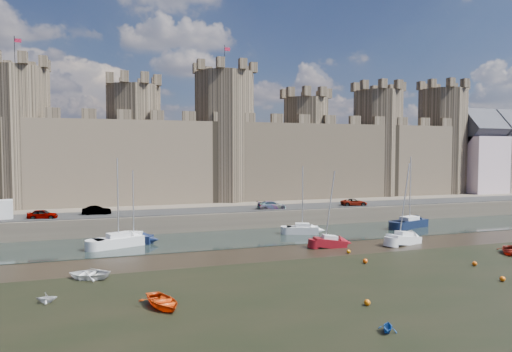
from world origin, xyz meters
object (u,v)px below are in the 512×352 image
at_px(car_2, 272,205).
at_px(sailboat_0, 119,241).
at_px(dinghy_0, 163,303).
at_px(car_3, 354,202).
at_px(sailboat_2, 302,229).
at_px(sailboat_4, 330,242).
at_px(sailboat_3, 410,223).
at_px(car_0, 43,214).
at_px(sailboat_5, 404,238).
at_px(car_1, 97,210).
at_px(sailboat_1, 134,238).
at_px(dinghy_1, 388,327).

height_order(car_2, sailboat_0, sailboat_0).
bearing_deg(dinghy_0, car_3, 23.48).
bearing_deg(sailboat_2, sailboat_4, -71.83).
bearing_deg(sailboat_2, sailboat_3, 19.82).
xyz_separation_m(car_2, sailboat_4, (1.05, -17.12, -2.46)).
xyz_separation_m(car_0, dinghy_0, (11.84, -32.14, -2.74)).
relative_size(car_3, sailboat_4, 0.47).
height_order(sailboat_5, dinghy_0, sailboat_5).
distance_m(car_0, sailboat_3, 51.51).
bearing_deg(sailboat_4, sailboat_5, -1.13).
bearing_deg(car_1, dinghy_0, -170.68).
bearing_deg(car_2, sailboat_1, 112.57).
xyz_separation_m(sailboat_1, dinghy_0, (0.71, -24.49, -0.34)).
relative_size(dinghy_0, dinghy_1, 2.80).
xyz_separation_m(car_2, sailboat_5, (10.52, -18.35, -2.43)).
distance_m(sailboat_0, dinghy_0, 22.94).
xyz_separation_m(sailboat_2, sailboat_5, (9.13, -9.96, -0.04)).
height_order(sailboat_4, dinghy_0, sailboat_4).
relative_size(sailboat_1, dinghy_0, 2.35).
distance_m(sailboat_4, dinghy_0, 26.08).
height_order(car_2, sailboat_1, sailboat_1).
xyz_separation_m(car_2, sailboat_2, (1.39, -8.39, -2.39)).
bearing_deg(sailboat_2, dinghy_0, -111.87).
xyz_separation_m(sailboat_2, sailboat_3, (17.28, -0.18, 0.04)).
relative_size(car_0, dinghy_0, 0.98).
bearing_deg(car_3, sailboat_1, 112.00).
relative_size(car_1, sailboat_0, 0.37).
distance_m(sailboat_0, sailboat_5, 34.48).
bearing_deg(sailboat_0, sailboat_5, -35.80).
xyz_separation_m(car_3, sailboat_4, (-13.16, -16.94, -2.40)).
xyz_separation_m(car_2, sailboat_0, (-22.78, -9.39, -2.33)).
bearing_deg(sailboat_5, car_0, 140.84).
bearing_deg(sailboat_3, car_0, 153.39).
bearing_deg(car_0, sailboat_2, -95.41).
bearing_deg(sailboat_1, sailboat_2, 22.05).
height_order(car_1, dinghy_1, car_1).
distance_m(car_0, sailboat_4, 37.35).
bearing_deg(sailboat_3, sailboat_5, -146.87).
xyz_separation_m(car_1, sailboat_0, (2.61, -11.10, -2.32)).
bearing_deg(sailboat_3, car_3, 100.92).
bearing_deg(sailboat_2, car_1, 179.73).
bearing_deg(dinghy_0, sailboat_0, 76.95).
xyz_separation_m(car_1, sailboat_2, (26.78, -10.10, -2.38)).
distance_m(car_1, car_3, 39.64).
distance_m(sailboat_1, sailboat_4, 23.93).
distance_m(sailboat_5, dinghy_0, 33.72).
distance_m(car_2, dinghy_0, 38.11).
relative_size(sailboat_0, sailboat_2, 1.14).
relative_size(sailboat_3, dinghy_1, 7.70).
relative_size(car_1, car_2, 0.87).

